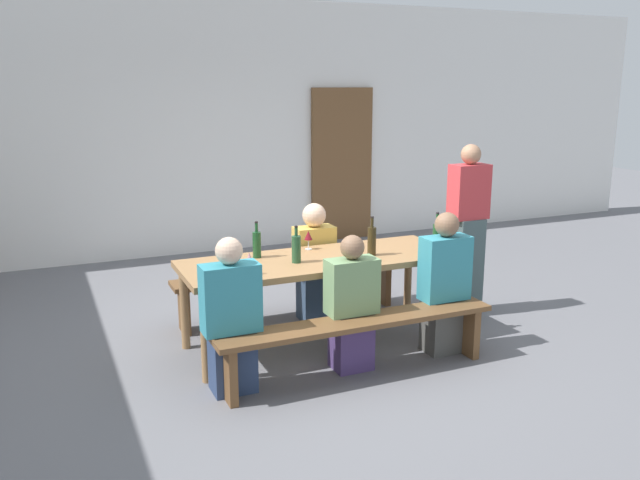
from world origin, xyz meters
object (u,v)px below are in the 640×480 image
at_px(wine_bottle_0, 296,249).
at_px(wine_glass_2, 249,259).
at_px(wine_bottle_3, 372,240).
at_px(seated_guest_near_2, 444,287).
at_px(seated_guest_near_0, 231,320).
at_px(seated_guest_far_0, 314,264).
at_px(bench_near, 358,331).
at_px(wine_glass_1, 424,241).
at_px(wine_bottle_1, 257,244).
at_px(wine_bottle_2, 437,237).
at_px(seated_guest_near_1, 352,307).
at_px(wooden_door, 342,165).
at_px(wine_glass_0, 308,236).
at_px(standing_host, 467,234).
at_px(bench_far, 290,280).
at_px(tasting_table, 320,266).

height_order(wine_bottle_0, wine_glass_2, wine_bottle_0).
xyz_separation_m(wine_bottle_0, wine_bottle_3, (0.66, -0.04, 0.01)).
relative_size(wine_bottle_0, seated_guest_near_2, 0.26).
distance_m(seated_guest_near_0, seated_guest_near_2, 1.78).
bearing_deg(seated_guest_far_0, seated_guest_near_2, 30.67).
distance_m(bench_near, wine_glass_1, 1.07).
bearing_deg(wine_bottle_3, wine_bottle_1, 160.58).
relative_size(wine_bottle_1, seated_guest_near_2, 0.26).
height_order(wine_bottle_2, wine_glass_2, wine_bottle_2).
distance_m(wine_glass_2, seated_guest_near_1, 0.86).
bearing_deg(wooden_door, wine_bottle_3, -111.79).
relative_size(wine_glass_1, seated_guest_far_0, 0.15).
xyz_separation_m(wine_bottle_0, wine_glass_1, (1.07, -0.21, 0.00)).
bearing_deg(wine_bottle_1, wine_bottle_0, -49.00).
height_order(wine_bottle_0, wine_bottle_2, wine_bottle_2).
xyz_separation_m(bench_near, wine_bottle_3, (0.43, 0.61, 0.52)).
distance_m(bench_near, seated_guest_near_2, 0.88).
bearing_deg(wine_bottle_3, seated_guest_near_2, -47.17).
relative_size(wine_bottle_2, wine_glass_0, 2.09).
bearing_deg(wine_bottle_0, wooden_door, 59.29).
bearing_deg(wine_bottle_2, wine_glass_2, -179.60).
bearing_deg(wine_bottle_1, seated_guest_far_0, 27.43).
relative_size(bench_near, wine_bottle_3, 6.62).
bearing_deg(wine_bottle_2, seated_guest_far_0, 135.28).
bearing_deg(standing_host, wine_bottle_0, 6.13).
xyz_separation_m(wooden_door, bench_near, (-1.83, -4.13, -0.69)).
height_order(bench_far, seated_guest_near_2, seated_guest_near_2).
bearing_deg(seated_guest_near_1, wine_glass_0, -0.25).
bearing_deg(wine_bottle_1, wine_glass_1, -20.31).
height_order(wine_glass_0, seated_guest_far_0, seated_guest_far_0).
xyz_separation_m(wine_bottle_0, wine_bottle_2, (1.21, -0.17, 0.01)).
xyz_separation_m(seated_guest_near_1, seated_guest_far_0, (0.17, 1.12, 0.04)).
bearing_deg(tasting_table, seated_guest_far_0, 71.45).
distance_m(wine_bottle_2, seated_guest_near_1, 1.09).
distance_m(seated_guest_near_1, seated_guest_far_0, 1.13).
xyz_separation_m(wine_bottle_2, seated_guest_near_2, (-0.13, -0.33, -0.33)).
distance_m(bench_near, wine_bottle_3, 0.90).
height_order(wine_bottle_3, standing_host, standing_host).
height_order(wooden_door, wine_glass_1, wooden_door).
bearing_deg(wine_glass_0, wine_glass_2, -142.64).
bearing_deg(bench_far, wine_bottle_1, -133.84).
relative_size(wine_bottle_0, seated_guest_far_0, 0.27).
bearing_deg(wine_bottle_0, tasting_table, 14.54).
relative_size(seated_guest_near_0, seated_guest_near_1, 1.07).
relative_size(bench_far, wine_bottle_3, 6.62).
bearing_deg(wooden_door, standing_host, -94.82).
distance_m(wine_bottle_1, wine_bottle_3, 0.95).
bearing_deg(wine_bottle_1, seated_guest_near_0, -120.35).
distance_m(bench_far, wine_bottle_0, 0.95).
distance_m(wooden_door, seated_guest_far_0, 3.34).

